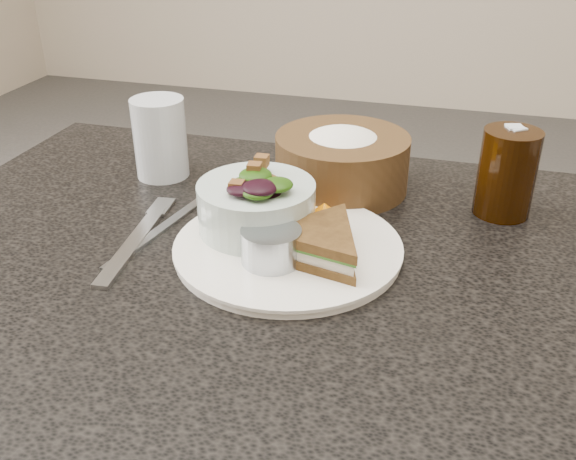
# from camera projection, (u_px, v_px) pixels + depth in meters

# --- Properties ---
(dinner_plate) EXTENTS (0.26, 0.26, 0.01)m
(dinner_plate) POSITION_uv_depth(u_px,v_px,m) (288.00, 248.00, 0.75)
(dinner_plate) COLOR white
(dinner_plate) RESTS_ON dining_table
(sandwich) EXTENTS (0.17, 0.17, 0.04)m
(sandwich) POSITION_uv_depth(u_px,v_px,m) (318.00, 244.00, 0.71)
(sandwich) COLOR brown
(sandwich) RESTS_ON dinner_plate
(salad_bowl) EXTENTS (0.18, 0.18, 0.08)m
(salad_bowl) POSITION_uv_depth(u_px,v_px,m) (256.00, 198.00, 0.76)
(salad_bowl) COLOR silver
(salad_bowl) RESTS_ON dinner_plate
(dressing_ramekin) EXTENTS (0.08, 0.08, 0.04)m
(dressing_ramekin) POSITION_uv_depth(u_px,v_px,m) (271.00, 246.00, 0.70)
(dressing_ramekin) COLOR #9EA5AE
(dressing_ramekin) RESTS_ON dinner_plate
(orange_wedge) EXTENTS (0.07, 0.07, 0.02)m
(orange_wedge) POSITION_uv_depth(u_px,v_px,m) (324.00, 212.00, 0.79)
(orange_wedge) COLOR #FF8000
(orange_wedge) RESTS_ON dinner_plate
(fork) EXTENTS (0.04, 0.20, 0.01)m
(fork) POSITION_uv_depth(u_px,v_px,m) (134.00, 243.00, 0.76)
(fork) COLOR #B3B3B3
(fork) RESTS_ON dining_table
(knife) EXTENTS (0.05, 0.20, 0.00)m
(knife) POSITION_uv_depth(u_px,v_px,m) (157.00, 232.00, 0.79)
(knife) COLOR #96989C
(knife) RESTS_ON dining_table
(bread_basket) EXTENTS (0.23, 0.23, 0.10)m
(bread_basket) POSITION_uv_depth(u_px,v_px,m) (342.00, 153.00, 0.88)
(bread_basket) COLOR brown
(bread_basket) RESTS_ON dining_table
(cola_glass) EXTENTS (0.08, 0.08, 0.12)m
(cola_glass) POSITION_uv_depth(u_px,v_px,m) (508.00, 169.00, 0.81)
(cola_glass) COLOR black
(cola_glass) RESTS_ON dining_table
(water_glass) EXTENTS (0.08, 0.08, 0.11)m
(water_glass) POSITION_uv_depth(u_px,v_px,m) (160.00, 138.00, 0.92)
(water_glass) COLOR silver
(water_glass) RESTS_ON dining_table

